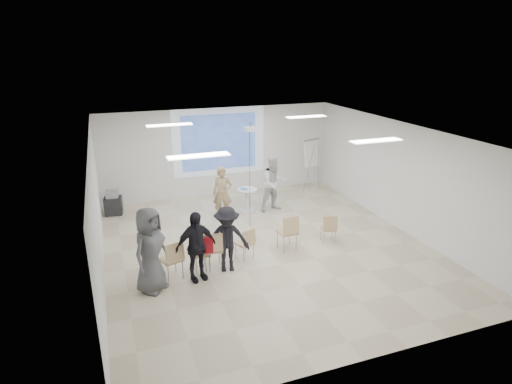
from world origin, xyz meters
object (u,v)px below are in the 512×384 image
object	(u,v)px
laptop	(212,248)
audience_mid	(227,235)
chair_left_inner	(213,247)
audience_left	(196,242)
chair_right_far	(329,227)
chair_left_mid	(203,252)
player_left	(222,190)
flipchart_easel	(312,153)
chair_center	(246,241)
av_cart	(113,203)
chair_far_left	(173,257)
player_right	(274,180)
pedestal_table	(247,199)
chair_right_inner	(289,230)
audience_outer	(150,245)

from	to	relation	value
laptop	audience_mid	bearing A→B (deg)	147.40
chair_left_inner	audience_left	world-z (taller)	audience_left
chair_right_far	audience_left	distance (m)	3.74
chair_left_mid	player_left	bearing A→B (deg)	76.23
audience_mid	flipchart_easel	distance (m)	6.26
chair_center	audience_left	xyz separation A→B (m)	(-1.34, -0.51, 0.45)
chair_left_inner	chair_center	bearing A→B (deg)	19.04
audience_left	chair_center	bearing A→B (deg)	7.72
flipchart_easel	av_cart	xyz separation A→B (m)	(-6.72, 0.07, -1.03)
flipchart_easel	chair_left_inner	bearing A→B (deg)	-155.52
chair_far_left	player_right	bearing A→B (deg)	23.30
chair_left_mid	chair_right_far	bearing A→B (deg)	15.21
pedestal_table	chair_right_far	xyz separation A→B (m)	(1.29, -2.87, 0.04)
chair_left_inner	player_left	bearing A→B (deg)	76.80
chair_right_inner	audience_left	size ratio (longest dim) A/B	0.51
chair_left_inner	audience_outer	distance (m)	1.57
chair_far_left	av_cart	world-z (taller)	chair_far_left
chair_right_inner	flipchart_easel	size ratio (longest dim) A/B	0.50
player_left	chair_right_far	distance (m)	3.42
audience_left	chair_far_left	bearing A→B (deg)	148.58
chair_left_mid	audience_mid	distance (m)	0.70
chair_left_mid	audience_mid	bearing A→B (deg)	-4.81
audience_left	av_cart	distance (m)	4.97
player_left	chair_far_left	world-z (taller)	player_left
audience_left	audience_outer	bearing A→B (deg)	172.92
chair_left_mid	av_cart	size ratio (longest dim) A/B	1.04
chair_far_left	audience_left	distance (m)	0.64
chair_center	pedestal_table	bearing A→B (deg)	49.69
audience_left	chair_left_mid	bearing A→B (deg)	43.29
chair_left_mid	audience_left	bearing A→B (deg)	-113.59
player_left	player_right	size ratio (longest dim) A/B	0.91
player_left	chair_left_inner	distance (m)	3.14
chair_center	laptop	distance (m)	0.88
chair_far_left	audience_outer	bearing A→B (deg)	-168.77
audience_left	audience_mid	bearing A→B (deg)	-0.62
pedestal_table	audience_left	world-z (taller)	audience_left
player_left	audience_left	size ratio (longest dim) A/B	0.98
audience_outer	audience_left	bearing A→B (deg)	-38.55
chair_right_far	audience_mid	bearing A→B (deg)	-156.62
laptop	audience_left	distance (m)	0.74
chair_right_inner	chair_right_far	world-z (taller)	chair_right_inner
flipchart_easel	audience_outer	bearing A→B (deg)	-160.45
laptop	av_cart	world-z (taller)	av_cart
chair_right_inner	audience_mid	bearing A→B (deg)	-170.03
chair_left_mid	chair_center	size ratio (longest dim) A/B	1.01
chair_right_inner	player_right	bearing A→B (deg)	70.99
chair_right_inner	chair_left_inner	bearing A→B (deg)	-176.04
player_left	chair_right_inner	distance (m)	2.83
chair_center	laptop	xyz separation A→B (m)	(-0.88, -0.09, 0.03)
chair_far_left	audience_outer	xyz separation A→B (m)	(-0.49, -0.27, 0.50)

